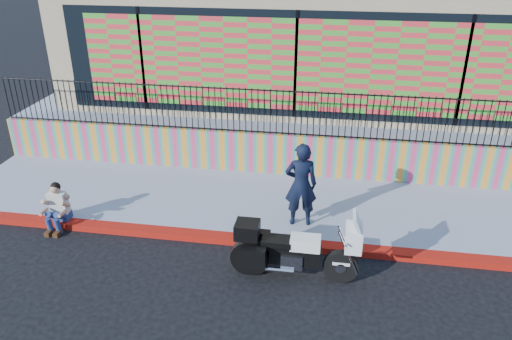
# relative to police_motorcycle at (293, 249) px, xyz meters

# --- Properties ---
(ground) EXTENTS (90.00, 90.00, 0.00)m
(ground) POSITION_rel_police_motorcycle_xyz_m (-0.48, 0.97, -0.63)
(ground) COLOR black
(ground) RESTS_ON ground
(red_curb) EXTENTS (16.00, 0.30, 0.15)m
(red_curb) POSITION_rel_police_motorcycle_xyz_m (-0.48, 0.97, -0.55)
(red_curb) COLOR #9D180B
(red_curb) RESTS_ON ground
(sidewalk) EXTENTS (16.00, 3.00, 0.15)m
(sidewalk) POSITION_rel_police_motorcycle_xyz_m (-0.48, 2.62, -0.55)
(sidewalk) COLOR #8F99AC
(sidewalk) RESTS_ON ground
(mural_wall) EXTENTS (16.00, 0.20, 1.10)m
(mural_wall) POSITION_rel_police_motorcycle_xyz_m (-0.48, 4.22, 0.07)
(mural_wall) COLOR #E23B6F
(mural_wall) RESTS_ON sidewalk
(metal_fence) EXTENTS (15.80, 0.04, 1.20)m
(metal_fence) POSITION_rel_police_motorcycle_xyz_m (-0.48, 4.22, 1.22)
(metal_fence) COLOR black
(metal_fence) RESTS_ON mural_wall
(elevated_platform) EXTENTS (16.00, 10.00, 1.25)m
(elevated_platform) POSITION_rel_police_motorcycle_xyz_m (-0.48, 9.32, -0.00)
(elevated_platform) COLOR #8F99AC
(elevated_platform) RESTS_ON ground
(storefront_building) EXTENTS (14.00, 8.06, 4.00)m
(storefront_building) POSITION_rel_police_motorcycle_xyz_m (-0.48, 9.10, 2.62)
(storefront_building) COLOR tan
(storefront_building) RESTS_ON elevated_platform
(police_motorcycle) EXTENTS (2.40, 0.79, 1.49)m
(police_motorcycle) POSITION_rel_police_motorcycle_xyz_m (0.00, 0.00, 0.00)
(police_motorcycle) COLOR black
(police_motorcycle) RESTS_ON ground
(police_officer) EXTENTS (0.75, 0.55, 1.91)m
(police_officer) POSITION_rel_police_motorcycle_xyz_m (-0.01, 1.73, 0.48)
(police_officer) COLOR black
(police_officer) RESTS_ON sidewalk
(seated_man) EXTENTS (0.54, 0.71, 1.06)m
(seated_man) POSITION_rel_police_motorcycle_xyz_m (-5.31, 0.87, -0.18)
(seated_man) COLOR navy
(seated_man) RESTS_ON ground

